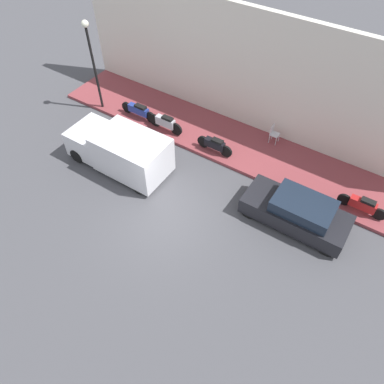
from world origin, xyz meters
name	(u,v)px	position (x,y,z in m)	size (l,w,h in m)	color
ground_plane	(164,219)	(0.00, 0.00, 0.00)	(60.00, 60.00, 0.00)	#47474C
sidewalk	(230,142)	(5.46, 0.00, 0.08)	(3.08, 18.64, 0.16)	brown
building_facade	(253,73)	(7.15, 0.00, 2.89)	(0.30, 18.64, 5.78)	silver
parked_car	(297,212)	(2.68, -4.46, 0.65)	(1.71, 4.11, 1.36)	black
delivery_van	(120,150)	(1.46, 3.37, 0.96)	(2.02, 4.70, 1.88)	silver
motorcycle_blue	(139,110)	(4.52, 4.77, 0.58)	(0.30, 2.13, 0.77)	navy
scooter_silver	(166,123)	(4.43, 3.04, 0.61)	(0.30, 1.90, 0.83)	#B7B7BF
motorcycle_red	(363,205)	(4.51, -6.49, 0.56)	(0.30, 1.93, 0.74)	#B21E1E
motorcycle_black	(215,145)	(4.39, 0.24, 0.57)	(0.30, 1.81, 0.76)	black
streetlamp	(91,53)	(4.19, 6.99, 3.16)	(0.34, 0.34, 4.55)	black
cafe_chair	(274,133)	(6.49, -1.71, 0.68)	(0.40, 0.40, 0.90)	silver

